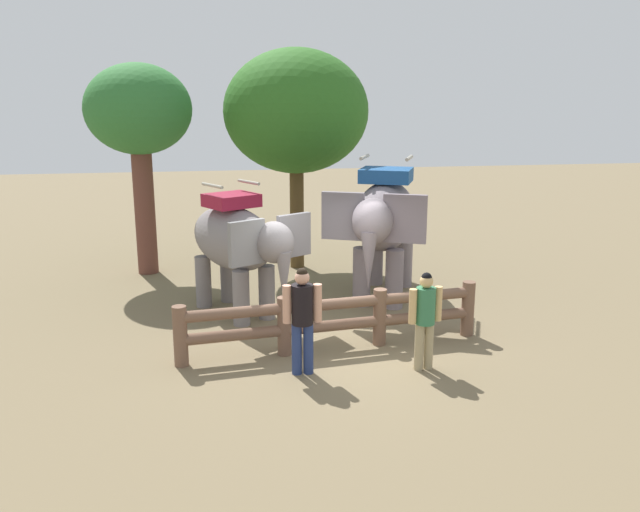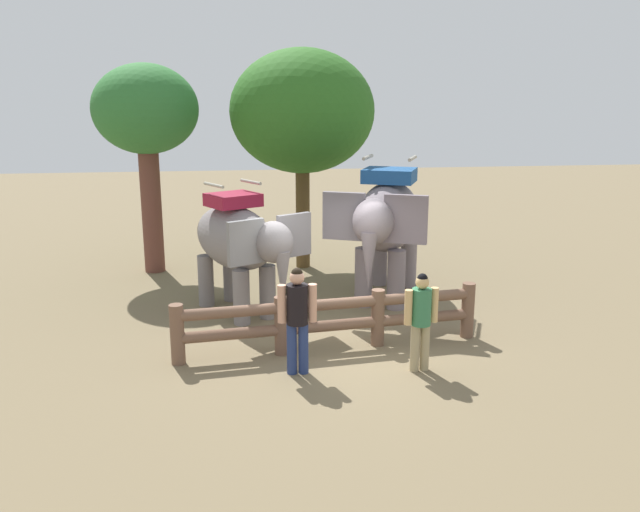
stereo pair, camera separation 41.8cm
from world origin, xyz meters
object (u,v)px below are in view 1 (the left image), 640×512
(tree_back_center, at_px, (296,112))
(elephant_center, at_px, (384,220))
(elephant_near_left, at_px, (238,242))
(tourist_woman_in_black, at_px, (425,314))
(tourist_man_in_blue, at_px, (302,313))
(log_fence, at_px, (333,317))
(tree_far_left, at_px, (139,115))

(tree_back_center, bearing_deg, elephant_center, -64.07)
(elephant_near_left, bearing_deg, elephant_center, 11.04)
(elephant_near_left, relative_size, tourist_woman_in_black, 1.92)
(tourist_woman_in_black, distance_m, tourist_man_in_blue, 2.01)
(log_fence, bearing_deg, tourist_man_in_blue, -125.72)
(elephant_near_left, relative_size, tourist_man_in_blue, 1.79)
(tourist_man_in_blue, height_order, tree_far_left, tree_far_left)
(tree_far_left, distance_m, tree_back_center, 3.88)
(tree_far_left, bearing_deg, elephant_near_left, -60.28)
(log_fence, relative_size, elephant_center, 1.48)
(log_fence, distance_m, elephant_center, 3.49)
(elephant_center, relative_size, tree_back_center, 0.67)
(log_fence, height_order, tree_far_left, tree_far_left)
(log_fence, xyz_separation_m, elephant_center, (1.67, 2.84, 1.18))
(tourist_man_in_blue, distance_m, tree_back_center, 7.56)
(elephant_near_left, relative_size, tree_back_center, 0.57)
(elephant_near_left, distance_m, tree_back_center, 4.80)
(tree_far_left, bearing_deg, tourist_man_in_blue, -66.51)
(log_fence, xyz_separation_m, tree_far_left, (-3.71, 6.00, 3.39))
(log_fence, distance_m, tourist_woman_in_black, 1.77)
(tree_far_left, xyz_separation_m, tree_back_center, (3.88, -0.08, 0.05))
(elephant_center, height_order, tourist_woman_in_black, elephant_center)
(elephant_near_left, xyz_separation_m, tree_back_center, (1.71, 3.72, 2.50))
(elephant_center, xyz_separation_m, tree_far_left, (-5.38, 3.17, 2.22))
(elephant_near_left, bearing_deg, tree_back_center, 65.30)
(tourist_man_in_blue, bearing_deg, tourist_woman_in_black, -4.61)
(tourist_man_in_blue, bearing_deg, tree_far_left, 113.49)
(elephant_near_left, height_order, tourist_man_in_blue, elephant_near_left)
(tree_far_left, bearing_deg, elephant_center, -30.49)
(elephant_center, relative_size, tourist_woman_in_black, 2.25)
(elephant_center, bearing_deg, tree_back_center, 115.93)
(elephant_near_left, bearing_deg, log_fence, -55.06)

